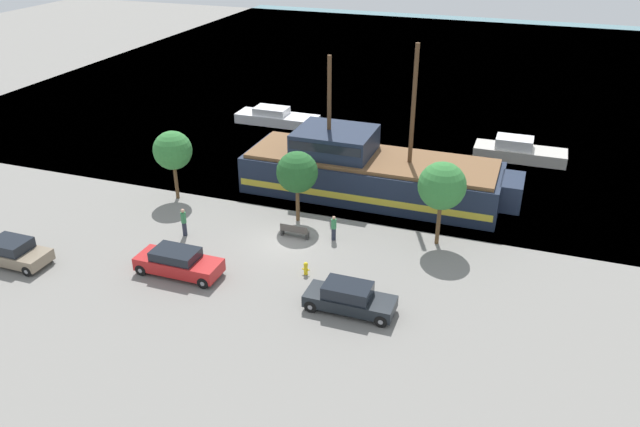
# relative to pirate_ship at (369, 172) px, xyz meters

# --- Properties ---
(ground_plane) EXTENTS (160.00, 160.00, 0.00)m
(ground_plane) POSITION_rel_pirate_ship_xyz_m (-2.83, -8.19, -1.66)
(ground_plane) COLOR gray
(water_surface) EXTENTS (80.00, 80.00, 0.00)m
(water_surface) POSITION_rel_pirate_ship_xyz_m (-2.83, 35.81, -1.66)
(water_surface) COLOR slate
(water_surface) RESTS_ON ground
(pirate_ship) EXTENTS (18.76, 5.60, 10.61)m
(pirate_ship) POSITION_rel_pirate_ship_xyz_m (0.00, 0.00, 0.00)
(pirate_ship) COLOR #192338
(pirate_ship) RESTS_ON water_surface
(moored_boat_dockside) EXTENTS (7.53, 2.41, 1.47)m
(moored_boat_dockside) POSITION_rel_pirate_ship_xyz_m (-12.02, 11.86, -1.09)
(moored_boat_dockside) COLOR silver
(moored_boat_dockside) RESTS_ON water_surface
(moored_boat_outer) EXTENTS (7.01, 2.36, 1.75)m
(moored_boat_outer) POSITION_rel_pirate_ship_xyz_m (9.41, 10.28, -1.01)
(moored_boat_outer) COLOR #B7B2A8
(moored_boat_outer) RESTS_ON water_surface
(parked_car_curb_front) EXTENTS (4.11, 1.88, 1.47)m
(parked_car_curb_front) POSITION_rel_pirate_ship_xyz_m (-16.30, -15.63, -0.95)
(parked_car_curb_front) COLOR #7F705B
(parked_car_curb_front) RESTS_ON ground_plane
(parked_car_curb_mid) EXTENTS (4.76, 1.85, 1.49)m
(parked_car_curb_mid) POSITION_rel_pirate_ship_xyz_m (-6.95, -13.48, -0.92)
(parked_car_curb_mid) COLOR #B21E1E
(parked_car_curb_mid) RESTS_ON ground_plane
(parked_car_curb_rear) EXTENTS (4.52, 1.77, 1.50)m
(parked_car_curb_rear) POSITION_rel_pirate_ship_xyz_m (2.85, -13.57, -0.93)
(parked_car_curb_rear) COLOR black
(parked_car_curb_rear) RESTS_ON ground_plane
(fire_hydrant) EXTENTS (0.42, 0.25, 0.76)m
(fire_hydrant) POSITION_rel_pirate_ship_xyz_m (-0.38, -11.18, -1.25)
(fire_hydrant) COLOR yellow
(fire_hydrant) RESTS_ON ground_plane
(bench_promenade_east) EXTENTS (1.76, 0.45, 0.85)m
(bench_promenade_east) POSITION_rel_pirate_ship_xyz_m (-2.52, -7.49, -1.22)
(bench_promenade_east) COLOR #4C4742
(bench_promenade_east) RESTS_ON ground_plane
(pedestrian_walking_near) EXTENTS (0.32, 0.32, 1.59)m
(pedestrian_walking_near) POSITION_rel_pirate_ship_xyz_m (-0.18, -6.98, -0.86)
(pedestrian_walking_near) COLOR #232838
(pedestrian_walking_near) RESTS_ON ground_plane
(pedestrian_walking_far) EXTENTS (0.32, 0.32, 1.80)m
(pedestrian_walking_far) POSITION_rel_pirate_ship_xyz_m (-8.93, -9.52, -0.74)
(pedestrian_walking_far) COLOR #232838
(pedestrian_walking_far) RESTS_ON ground_plane
(tree_row_east) EXTENTS (2.60, 2.60, 4.80)m
(tree_row_east) POSITION_rel_pirate_ship_xyz_m (-12.16, -5.02, 1.82)
(tree_row_east) COLOR brown
(tree_row_east) RESTS_ON ground_plane
(tree_row_mideast) EXTENTS (2.60, 2.60, 4.66)m
(tree_row_mideast) POSITION_rel_pirate_ship_xyz_m (-3.14, -5.33, 1.68)
(tree_row_mideast) COLOR brown
(tree_row_mideast) RESTS_ON ground_plane
(tree_row_midwest) EXTENTS (2.79, 2.79, 5.18)m
(tree_row_midwest) POSITION_rel_pirate_ship_xyz_m (5.77, -5.32, 2.10)
(tree_row_midwest) COLOR brown
(tree_row_midwest) RESTS_ON ground_plane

